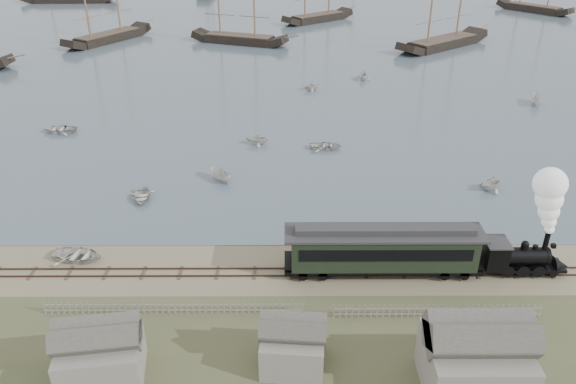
{
  "coord_description": "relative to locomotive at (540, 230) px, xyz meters",
  "views": [
    {
      "loc": [
        1.57,
        -39.05,
        27.16
      ],
      "look_at": [
        1.75,
        5.4,
        3.5
      ],
      "focal_mm": 35.0,
      "sensor_mm": 36.0,
      "label": 1
    }
  ],
  "objects": [
    {
      "name": "passenger_coach",
      "position": [
        -12.12,
        0.0,
        -1.69
      ],
      "size": [
        15.65,
        3.02,
        3.8
      ],
      "color": "black",
      "rests_on": "ground"
    },
    {
      "name": "rowboat_2",
      "position": [
        -26.81,
        16.51,
        -3.39
      ],
      "size": [
        3.21,
        2.99,
        1.23
      ],
      "primitive_type": "imported",
      "rotation": [
        0.0,
        0.0,
        3.85
      ],
      "color": "beige",
      "rests_on": "harbor_water"
    },
    {
      "name": "picket_fence_west",
      "position": [
        -27.88,
        -5.0,
        -4.07
      ],
      "size": [
        19.0,
        0.1,
        1.2
      ],
      "primitive_type": null,
      "color": "gray",
      "rests_on": "ground"
    },
    {
      "name": "rowboat_3",
      "position": [
        -14.99,
        24.9,
        -3.61
      ],
      "size": [
        2.82,
        3.91,
        0.8
      ],
      "primitive_type": "imported",
      "rotation": [
        0.0,
        0.0,
        1.56
      ],
      "color": "beige",
      "rests_on": "harbor_water"
    },
    {
      "name": "locomotive",
      "position": [
        0.0,
        0.0,
        0.0
      ],
      "size": [
        7.06,
        2.63,
        8.8
      ],
      "color": "black",
      "rests_on": "ground"
    },
    {
      "name": "rail_track",
      "position": [
        -21.38,
        0.0,
        -4.03
      ],
      "size": [
        120.0,
        1.8,
        0.16
      ],
      "color": "#3D2921",
      "rests_on": "ground"
    },
    {
      "name": "rowboat_6",
      "position": [
        -48.95,
        30.41,
        -3.56
      ],
      "size": [
        3.24,
        4.45,
        0.91
      ],
      "primitive_type": "imported",
      "rotation": [
        0.0,
        0.0,
        4.69
      ],
      "color": "beige",
      "rests_on": "harbor_water"
    },
    {
      "name": "shed_mid",
      "position": [
        -19.38,
        -10.0,
        -4.07
      ],
      "size": [
        4.0,
        3.5,
        3.6
      ],
      "primitive_type": null,
      "color": "gray",
      "rests_on": "ground"
    },
    {
      "name": "ground",
      "position": [
        -21.38,
        2.0,
        -4.07
      ],
      "size": [
        600.0,
        600.0,
        0.0
      ],
      "primitive_type": "plane",
      "color": "gray",
      "rests_on": "ground"
    },
    {
      "name": "rowboat_8",
      "position": [
        -15.78,
        47.85,
        -3.29
      ],
      "size": [
        3.0,
        3.26,
        1.44
      ],
      "primitive_type": "imported",
      "rotation": [
        0.0,
        0.0,
        4.98
      ],
      "color": "beige",
      "rests_on": "harbor_water"
    },
    {
      "name": "beached_dinghy",
      "position": [
        -37.29,
        1.94,
        -3.62
      ],
      "size": [
        3.81,
        4.8,
        0.89
      ],
      "primitive_type": "imported",
      "rotation": [
        0.0,
        0.0,
        1.39
      ],
      "color": "beige",
      "rests_on": "ground"
    },
    {
      "name": "picket_fence_east",
      "position": [
        -8.88,
        -5.5,
        -4.07
      ],
      "size": [
        15.0,
        0.1,
        1.2
      ],
      "primitive_type": null,
      "color": "gray",
      "rests_on": "ground"
    },
    {
      "name": "rowboat_0",
      "position": [
        -34.31,
        12.35,
        -3.63
      ],
      "size": [
        4.06,
        3.24,
        0.75
      ],
      "primitive_type": "imported",
      "rotation": [
        0.0,
        0.0,
        0.19
      ],
      "color": "beige",
      "rests_on": "harbor_water"
    },
    {
      "name": "rowboat_7",
      "position": [
        -7.06,
        53.36,
        -3.2
      ],
      "size": [
        3.61,
        3.31,
        1.61
      ],
      "primitive_type": "imported",
      "rotation": [
        0.0,
        0.0,
        6.04
      ],
      "color": "beige",
      "rests_on": "harbor_water"
    },
    {
      "name": "rowboat_5",
      "position": [
        16.61,
        41.02,
        -3.31
      ],
      "size": [
        3.88,
        2.56,
        1.4
      ],
      "primitive_type": "imported",
      "rotation": [
        0.0,
        0.0,
        2.78
      ],
      "color": "beige",
      "rests_on": "harbor_water"
    },
    {
      "name": "shed_left",
      "position": [
        -31.38,
        -11.0,
        -4.07
      ],
      "size": [
        5.0,
        4.0,
        4.1
      ],
      "primitive_type": null,
      "color": "gray",
      "rests_on": "ground"
    },
    {
      "name": "rowboat_4",
      "position": [
        1.41,
        14.35,
        -3.24
      ],
      "size": [
        3.58,
        3.76,
        1.54
      ],
      "primitive_type": "imported",
      "rotation": [
        0.0,
        0.0,
        5.18
      ],
      "color": "beige",
      "rests_on": "harbor_water"
    },
    {
      "name": "rowboat_1",
      "position": [
        -23.26,
        26.4,
        -3.25
      ],
      "size": [
        2.49,
        2.89,
        1.52
      ],
      "primitive_type": "imported",
      "rotation": [
        0.0,
        0.0,
        1.57
      ],
      "color": "beige",
      "rests_on": "harbor_water"
    }
  ]
}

